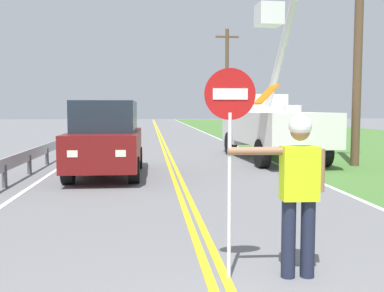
{
  "coord_description": "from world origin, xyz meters",
  "views": [
    {
      "loc": [
        -0.75,
        -2.29,
        1.9
      ],
      "look_at": [
        0.05,
        6.04,
        1.2
      ],
      "focal_mm": 42.46,
      "sensor_mm": 36.0,
      "label": 1
    }
  ],
  "objects_px": {
    "flagger_worker": "(298,185)",
    "utility_bucket_truck": "(269,121)",
    "utility_pole_near": "(359,25)",
    "utility_pole_mid": "(227,79)",
    "stop_sign_paddle": "(230,126)",
    "oncoming_suv_nearest": "(106,138)"
  },
  "relations": [
    {
      "from": "flagger_worker",
      "to": "utility_pole_mid",
      "type": "relative_size",
      "value": 0.23
    },
    {
      "from": "utility_bucket_truck",
      "to": "utility_pole_near",
      "type": "bearing_deg",
      "value": -45.18
    },
    {
      "from": "utility_pole_near",
      "to": "stop_sign_paddle",
      "type": "bearing_deg",
      "value": -121.93
    },
    {
      "from": "stop_sign_paddle",
      "to": "utility_bucket_truck",
      "type": "height_order",
      "value": "utility_bucket_truck"
    },
    {
      "from": "utility_bucket_truck",
      "to": "utility_pole_mid",
      "type": "xyz_separation_m",
      "value": [
        1.63,
        18.64,
        2.77
      ]
    },
    {
      "from": "flagger_worker",
      "to": "utility_bucket_truck",
      "type": "bearing_deg",
      "value": 76.54
    },
    {
      "from": "utility_pole_mid",
      "to": "flagger_worker",
      "type": "bearing_deg",
      "value": -98.33
    },
    {
      "from": "utility_bucket_truck",
      "to": "oncoming_suv_nearest",
      "type": "xyz_separation_m",
      "value": [
        -5.67,
        -3.76,
        -0.36
      ]
    },
    {
      "from": "flagger_worker",
      "to": "utility_pole_near",
      "type": "height_order",
      "value": "utility_pole_near"
    },
    {
      "from": "utility_pole_mid",
      "to": "utility_bucket_truck",
      "type": "bearing_deg",
      "value": -95.0
    },
    {
      "from": "utility_bucket_truck",
      "to": "utility_pole_mid",
      "type": "relative_size",
      "value": 0.86
    },
    {
      "from": "utility_bucket_truck",
      "to": "flagger_worker",
      "type": "bearing_deg",
      "value": -103.46
    },
    {
      "from": "stop_sign_paddle",
      "to": "utility_pole_mid",
      "type": "distance_m",
      "value": 30.99
    },
    {
      "from": "flagger_worker",
      "to": "oncoming_suv_nearest",
      "type": "bearing_deg",
      "value": 109.36
    },
    {
      "from": "flagger_worker",
      "to": "utility_pole_mid",
      "type": "bearing_deg",
      "value": 81.67
    },
    {
      "from": "oncoming_suv_nearest",
      "to": "utility_bucket_truck",
      "type": "bearing_deg",
      "value": 33.55
    },
    {
      "from": "oncoming_suv_nearest",
      "to": "utility_pole_mid",
      "type": "relative_size",
      "value": 0.58
    },
    {
      "from": "flagger_worker",
      "to": "stop_sign_paddle",
      "type": "height_order",
      "value": "stop_sign_paddle"
    },
    {
      "from": "flagger_worker",
      "to": "utility_pole_near",
      "type": "distance_m",
      "value": 11.37
    },
    {
      "from": "utility_bucket_truck",
      "to": "stop_sign_paddle",
      "type": "bearing_deg",
      "value": -106.96
    },
    {
      "from": "utility_pole_near",
      "to": "utility_pole_mid",
      "type": "xyz_separation_m",
      "value": [
        -0.68,
        20.96,
        -0.38
      ]
    },
    {
      "from": "flagger_worker",
      "to": "utility_pole_near",
      "type": "xyz_separation_m",
      "value": [
        5.14,
        9.51,
        3.53
      ]
    }
  ]
}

